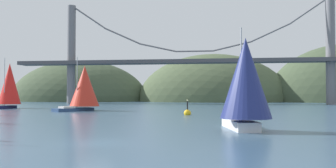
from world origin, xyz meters
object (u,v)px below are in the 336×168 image
Objects in this scene: sailboat_navy_sail at (245,82)px; sailboat_scarlet_sail at (84,87)px; sailboat_red_spinnaker at (9,85)px; channel_buoy at (187,113)px.

sailboat_scarlet_sail is at bearing 128.95° from sailboat_navy_sail.
sailboat_red_spinnaker is 22.55m from sailboat_scarlet_sail.
sailboat_red_spinnaker is 65.93m from sailboat_navy_sail.
sailboat_navy_sail reaches higher than channel_buoy.
sailboat_navy_sail is 25.05m from channel_buoy.
channel_buoy is (-7.28, 23.64, -3.97)m from sailboat_navy_sail.
channel_buoy is at bearing -25.51° from sailboat_red_spinnaker.
sailboat_navy_sail is at bearing -41.53° from sailboat_red_spinnaker.
sailboat_red_spinnaker is at bearing 138.47° from sailboat_navy_sail.
sailboat_navy_sail is 0.91× the size of sailboat_scarlet_sail.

